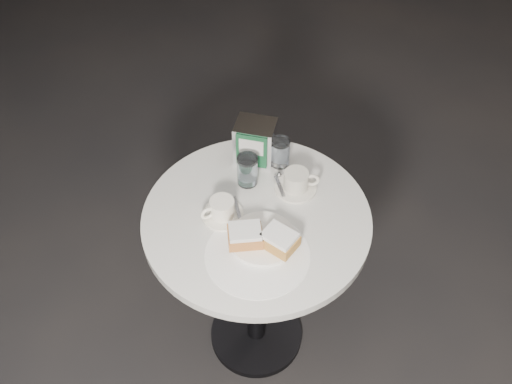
% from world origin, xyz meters
% --- Properties ---
extents(ground, '(7.00, 7.00, 0.00)m').
position_xyz_m(ground, '(0.00, 0.00, 0.00)').
color(ground, black).
rests_on(ground, ground).
extents(cafe_table, '(0.70, 0.70, 0.74)m').
position_xyz_m(cafe_table, '(0.00, 0.00, 0.55)').
color(cafe_table, black).
rests_on(cafe_table, ground).
extents(sugar_spill, '(0.40, 0.40, 0.00)m').
position_xyz_m(sugar_spill, '(-0.01, -0.15, 0.75)').
color(sugar_spill, white).
rests_on(sugar_spill, cafe_table).
extents(beignet_plate, '(0.25, 0.25, 0.07)m').
position_xyz_m(beignet_plate, '(0.01, -0.11, 0.77)').
color(beignet_plate, white).
rests_on(beignet_plate, cafe_table).
extents(coffee_cup_left, '(0.17, 0.17, 0.07)m').
position_xyz_m(coffee_cup_left, '(-0.10, 0.01, 0.77)').
color(coffee_cup_left, white).
rests_on(coffee_cup_left, cafe_table).
extents(coffee_cup_right, '(0.15, 0.14, 0.07)m').
position_xyz_m(coffee_cup_right, '(0.13, 0.10, 0.78)').
color(coffee_cup_right, silver).
rests_on(coffee_cup_right, cafe_table).
extents(water_glass_left, '(0.08, 0.08, 0.11)m').
position_xyz_m(water_glass_left, '(-0.02, 0.14, 0.80)').
color(water_glass_left, white).
rests_on(water_glass_left, cafe_table).
extents(water_glass_right, '(0.08, 0.08, 0.10)m').
position_xyz_m(water_glass_right, '(0.09, 0.22, 0.79)').
color(water_glass_right, white).
rests_on(water_glass_right, cafe_table).
extents(napkin_dispenser, '(0.15, 0.14, 0.15)m').
position_xyz_m(napkin_dispenser, '(0.02, 0.25, 0.82)').
color(napkin_dispenser, white).
rests_on(napkin_dispenser, cafe_table).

